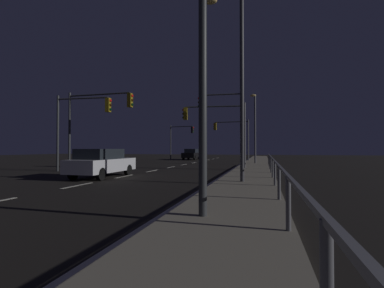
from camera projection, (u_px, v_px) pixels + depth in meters
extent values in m
plane|color=black|center=(155.00, 170.00, 19.84)|extent=(112.00, 112.00, 0.00)
cube|color=gray|center=(252.00, 171.00, 18.06)|extent=(2.65, 77.00, 0.14)
cube|color=silver|center=(78.00, 185.00, 11.63)|extent=(0.14, 2.00, 0.01)
cube|color=silver|center=(124.00, 176.00, 15.49)|extent=(0.14, 2.00, 0.01)
cube|color=silver|center=(152.00, 171.00, 19.36)|extent=(0.14, 2.00, 0.01)
cube|color=silver|center=(171.00, 167.00, 23.23)|extent=(0.14, 2.00, 0.01)
cube|color=silver|center=(184.00, 165.00, 27.09)|extent=(0.14, 2.00, 0.01)
cube|color=silver|center=(194.00, 163.00, 30.96)|extent=(0.14, 2.00, 0.01)
cube|color=silver|center=(202.00, 161.00, 34.82)|extent=(0.14, 2.00, 0.01)
cube|color=silver|center=(208.00, 160.00, 38.69)|extent=(0.14, 2.00, 0.01)
cube|color=silver|center=(213.00, 159.00, 42.55)|extent=(0.14, 2.00, 0.01)
cube|color=silver|center=(217.00, 158.00, 46.42)|extent=(0.14, 2.00, 0.01)
cube|color=silver|center=(236.00, 167.00, 23.30)|extent=(0.14, 53.00, 0.01)
cube|color=silver|center=(103.00, 165.00, 15.05)|extent=(1.83, 4.41, 0.70)
cube|color=#1E2328|center=(100.00, 154.00, 14.82)|extent=(1.61, 2.47, 0.55)
cylinder|color=black|center=(104.00, 169.00, 16.61)|extent=(0.22, 0.64, 0.64)
cylinder|color=black|center=(128.00, 170.00, 16.21)|extent=(0.22, 0.64, 0.64)
cylinder|color=black|center=(73.00, 173.00, 13.89)|extent=(0.22, 0.64, 0.64)
cylinder|color=black|center=(101.00, 174.00, 13.48)|extent=(0.22, 0.64, 0.64)
cube|color=black|center=(191.00, 155.00, 39.40)|extent=(1.89, 4.43, 0.70)
cube|color=#1E2328|center=(192.00, 151.00, 39.66)|extent=(1.64, 2.49, 0.55)
cylinder|color=black|center=(194.00, 158.00, 37.84)|extent=(0.23, 0.64, 0.64)
cylinder|color=black|center=(183.00, 158.00, 38.22)|extent=(0.23, 0.64, 0.64)
cylinder|color=black|center=(199.00, 157.00, 40.57)|extent=(0.23, 0.64, 0.64)
cylinder|color=black|center=(188.00, 157.00, 40.96)|extent=(0.23, 0.64, 0.64)
cylinder|color=#4C4C51|center=(248.00, 140.00, 33.88)|extent=(0.16, 0.16, 5.12)
cylinder|color=#2D3033|center=(231.00, 122.00, 34.58)|extent=(4.22, 0.37, 0.11)
cube|color=olive|center=(215.00, 126.00, 35.24)|extent=(0.30, 0.36, 0.95)
sphere|color=red|center=(214.00, 124.00, 35.29)|extent=(0.20, 0.20, 0.20)
sphere|color=black|center=(214.00, 126.00, 35.29)|extent=(0.20, 0.20, 0.20)
sphere|color=black|center=(214.00, 129.00, 35.28)|extent=(0.20, 0.20, 0.20)
cylinder|color=#2D3033|center=(70.00, 132.00, 19.76)|extent=(0.16, 0.16, 5.67)
cylinder|color=#2D3033|center=(99.00, 94.00, 19.20)|extent=(4.83, 0.12, 0.11)
cube|color=olive|center=(130.00, 100.00, 18.57)|extent=(0.28, 0.34, 0.95)
sphere|color=red|center=(132.00, 96.00, 18.54)|extent=(0.20, 0.20, 0.20)
sphere|color=black|center=(132.00, 100.00, 18.53)|extent=(0.20, 0.20, 0.20)
sphere|color=black|center=(132.00, 105.00, 18.53)|extent=(0.20, 0.20, 0.20)
cylinder|color=#4C4C51|center=(245.00, 135.00, 20.68)|extent=(0.16, 0.16, 4.96)
cylinder|color=#2D3033|center=(215.00, 106.00, 21.01)|extent=(4.54, 0.69, 0.11)
cube|color=olive|center=(185.00, 114.00, 21.30)|extent=(0.32, 0.37, 0.95)
sphere|color=red|center=(184.00, 110.00, 21.33)|extent=(0.20, 0.20, 0.20)
sphere|color=black|center=(184.00, 114.00, 21.32)|extent=(0.20, 0.20, 0.20)
sphere|color=black|center=(184.00, 118.00, 21.32)|extent=(0.20, 0.20, 0.20)
cylinder|color=#2D3033|center=(58.00, 133.00, 19.10)|extent=(0.16, 0.16, 5.33)
cylinder|color=#38383D|center=(83.00, 98.00, 18.81)|extent=(3.79, 0.42, 0.11)
cube|color=olive|center=(108.00, 105.00, 18.47)|extent=(0.31, 0.36, 0.95)
sphere|color=red|center=(110.00, 101.00, 18.44)|extent=(0.20, 0.20, 0.20)
sphere|color=black|center=(110.00, 105.00, 18.44)|extent=(0.20, 0.20, 0.20)
sphere|color=black|center=(110.00, 109.00, 18.43)|extent=(0.20, 0.20, 0.20)
cylinder|color=#4C4C51|center=(243.00, 129.00, 19.97)|extent=(0.16, 0.16, 5.75)
cylinder|color=#38383D|center=(221.00, 94.00, 20.32)|extent=(3.08, 0.31, 0.11)
cube|color=black|center=(201.00, 102.00, 20.61)|extent=(0.30, 0.36, 0.95)
sphere|color=red|center=(199.00, 98.00, 20.64)|extent=(0.20, 0.20, 0.20)
sphere|color=black|center=(199.00, 102.00, 20.64)|extent=(0.20, 0.20, 0.20)
sphere|color=black|center=(199.00, 106.00, 20.63)|extent=(0.20, 0.20, 0.20)
cylinder|color=#38383D|center=(171.00, 142.00, 40.89)|extent=(0.16, 0.16, 5.13)
cylinder|color=#2D3033|center=(181.00, 127.00, 40.25)|extent=(3.51, 0.59, 0.11)
cube|color=black|center=(192.00, 130.00, 39.56)|extent=(0.32, 0.37, 0.95)
sphere|color=red|center=(193.00, 128.00, 39.51)|extent=(0.20, 0.20, 0.20)
sphere|color=black|center=(193.00, 130.00, 39.50)|extent=(0.20, 0.20, 0.20)
sphere|color=black|center=(193.00, 132.00, 39.50)|extent=(0.20, 0.20, 0.20)
cylinder|color=#4C4C51|center=(255.00, 129.00, 27.28)|extent=(0.18, 0.18, 6.80)
cylinder|color=#2D3033|center=(254.00, 96.00, 26.69)|extent=(0.24, 1.38, 0.10)
ellipsoid|color=#F9D172|center=(253.00, 95.00, 26.04)|extent=(0.56, 0.36, 0.24)
cylinder|color=#2D3033|center=(203.00, 54.00, 5.88)|extent=(0.18, 0.18, 6.99)
cylinder|color=#38383D|center=(242.00, 87.00, 12.02)|extent=(0.18, 0.18, 8.35)
ellipsoid|color=#F9D172|center=(211.00, 2.00, 12.29)|extent=(0.56, 0.36, 0.24)
cylinder|color=#59595E|center=(288.00, 203.00, 4.76)|extent=(0.09, 0.09, 0.95)
cylinder|color=#59595E|center=(279.00, 183.00, 7.68)|extent=(0.09, 0.09, 0.95)
cylinder|color=#59595E|center=(275.00, 173.00, 10.60)|extent=(0.09, 0.09, 0.95)
cylinder|color=#59595E|center=(273.00, 168.00, 13.52)|extent=(0.09, 0.09, 0.95)
cylinder|color=#59595E|center=(271.00, 165.00, 16.44)|extent=(0.09, 0.09, 0.95)
cylinder|color=#59595E|center=(270.00, 162.00, 19.36)|extent=(0.09, 0.09, 0.95)
cylinder|color=#59595E|center=(269.00, 161.00, 22.28)|extent=(0.09, 0.09, 0.95)
cylinder|color=#59595E|center=(269.00, 159.00, 25.20)|extent=(0.09, 0.09, 0.95)
cube|color=slate|center=(274.00, 160.00, 12.07)|extent=(0.06, 27.19, 0.06)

